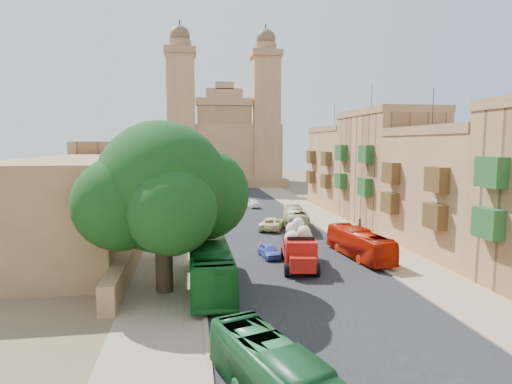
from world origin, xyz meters
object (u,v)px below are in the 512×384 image
object	(u,v)px
car_blue_b	(228,190)
pedestrian_c	(360,225)
street_tree_d	(177,180)
olive_pickup	(299,224)
street_tree_a	(163,222)
car_white_b	(252,203)
car_cream	(272,223)
car_dkblue	(217,204)
bus_red_east	(359,244)
pedestrian_a	(366,246)
red_truck	(299,246)
car_white_a	(217,209)
street_tree_c	(174,192)
car_blue_a	(269,251)
street_tree_b	(170,200)
bus_cream_east	(295,219)
bus_green_north	(210,264)
bus_green_south	(281,382)
ficus_tree	(164,192)
church	(223,144)

from	to	relation	value
car_blue_b	pedestrian_c	size ratio (longest dim) A/B	2.52
street_tree_d	olive_pickup	distance (m)	30.53
street_tree_a	car_white_b	xyz separation A→B (m)	(11.55, 28.13, -2.55)
car_cream	car_dkblue	world-z (taller)	car_cream
car_cream	pedestrian_c	world-z (taller)	pedestrian_c
bus_red_east	pedestrian_a	distance (m)	1.44
street_tree_a	car_blue_b	xyz separation A→B (m)	(9.50, 47.00, -2.58)
red_truck	pedestrian_c	size ratio (longest dim) A/B	4.51
red_truck	car_white_a	world-z (taller)	red_truck
street_tree_c	olive_pickup	size ratio (longest dim) A/B	0.92
bus_red_east	car_blue_a	xyz separation A→B (m)	(-7.60, 1.35, -0.65)
bus_red_east	car_blue_b	distance (m)	49.50
street_tree_b	bus_cream_east	xyz separation A→B (m)	(14.00, -1.17, -2.27)
bus_green_north	car_blue_a	world-z (taller)	bus_green_north
pedestrian_a	bus_red_east	bearing A→B (deg)	67.06
red_truck	bus_green_south	bearing A→B (deg)	-106.39
street_tree_c	red_truck	distance (m)	29.89
street_tree_b	olive_pickup	distance (m)	14.54
car_cream	pedestrian_c	distance (m)	9.77
bus_cream_east	car_cream	distance (m)	2.66
pedestrian_c	bus_green_north	bearing A→B (deg)	-32.65
pedestrian_a	pedestrian_c	world-z (taller)	pedestrian_a
bus_cream_east	street_tree_c	bearing A→B (deg)	-34.97
pedestrian_a	car_cream	bearing A→B (deg)	-39.74
ficus_tree	street_tree_b	xyz separation A→B (m)	(-0.60, 19.99, -3.17)
olive_pickup	car_blue_a	world-z (taller)	olive_pickup
church	street_tree_b	bearing A→B (deg)	-100.38
car_white_a	car_white_b	distance (m)	7.63
church	bus_red_east	bearing A→B (deg)	-84.59
pedestrian_a	bus_cream_east	bearing A→B (deg)	-50.09
bus_red_east	car_blue_b	size ratio (longest dim) A/B	2.32
street_tree_d	car_blue_b	size ratio (longest dim) A/B	1.49
car_cream	street_tree_a	bearing A→B (deg)	65.46
car_white_b	bus_green_north	bearing A→B (deg)	62.94
bus_green_north	car_dkblue	world-z (taller)	bus_green_north
car_cream	car_white_b	xyz separation A→B (m)	(0.15, 17.08, -0.05)
car_blue_b	pedestrian_c	bearing A→B (deg)	-71.97
car_white_b	car_cream	bearing A→B (deg)	75.15
bus_cream_east	pedestrian_a	xyz separation A→B (m)	(3.50, -11.87, -0.41)
red_truck	car_white_b	world-z (taller)	red_truck
bus_cream_east	car_white_b	size ratio (longest dim) A/B	2.26
red_truck	car_cream	distance (m)	14.96
street_tree_d	olive_pickup	world-z (taller)	street_tree_d
street_tree_a	street_tree_d	distance (m)	36.00
car_blue_a	olive_pickup	bearing A→B (deg)	55.40
street_tree_a	bus_green_north	bearing A→B (deg)	-65.08
street_tree_d	bus_green_north	xyz separation A→B (m)	(3.50, -43.53, -2.19)
bus_cream_east	street_tree_b	bearing A→B (deg)	3.50
bus_red_east	bus_cream_east	world-z (taller)	bus_red_east
pedestrian_c	red_truck	bearing A→B (deg)	-24.75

